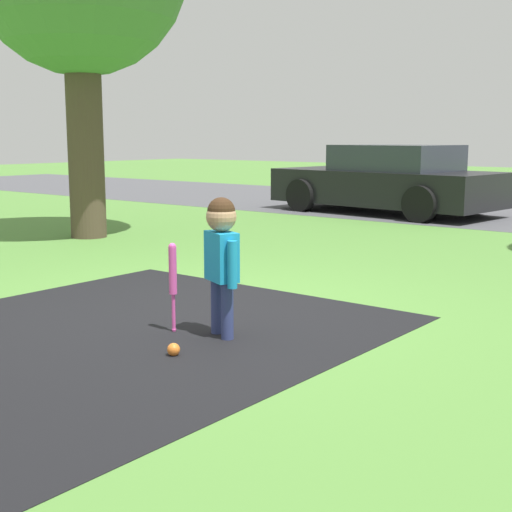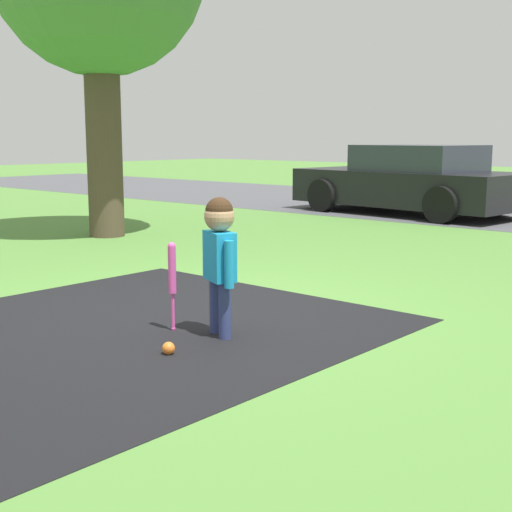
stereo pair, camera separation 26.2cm
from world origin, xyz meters
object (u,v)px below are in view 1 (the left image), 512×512
(child, at_px, (222,247))
(sports_ball, at_px, (174,350))
(baseball_bat, at_px, (173,274))
(parked_car, at_px, (388,181))

(child, distance_m, sports_ball, 0.84)
(child, bearing_deg, sports_ball, -60.63)
(sports_ball, bearing_deg, baseball_bat, 134.87)
(child, relative_size, parked_car, 0.23)
(child, bearing_deg, baseball_bat, -136.45)
(sports_ball, relative_size, parked_car, 0.02)
(sports_ball, distance_m, parked_car, 9.59)
(parked_car, bearing_deg, sports_ball, 115.48)
(parked_car, bearing_deg, baseball_bat, 113.86)
(child, relative_size, sports_ball, 11.69)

